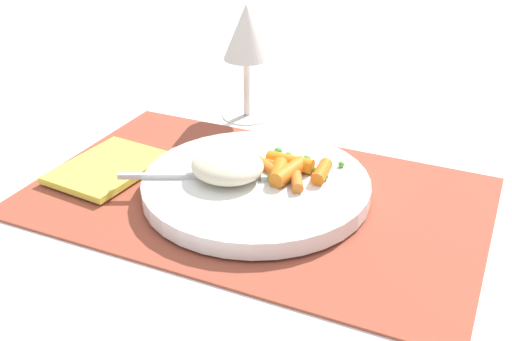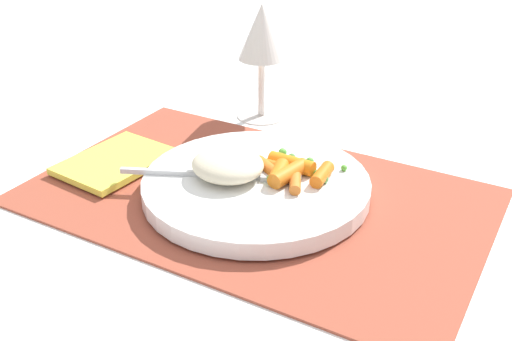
{
  "view_description": "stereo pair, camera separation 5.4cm",
  "coord_description": "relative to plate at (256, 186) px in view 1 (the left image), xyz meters",
  "views": [
    {
      "loc": [
        0.25,
        -0.54,
        0.35
      ],
      "look_at": [
        0.0,
        0.0,
        0.03
      ],
      "focal_mm": 43.0,
      "sensor_mm": 36.0,
      "label": 1
    },
    {
      "loc": [
        0.3,
        -0.52,
        0.35
      ],
      "look_at": [
        0.0,
        0.0,
        0.03
      ],
      "focal_mm": 43.0,
      "sensor_mm": 36.0,
      "label": 2
    }
  ],
  "objects": [
    {
      "name": "rice_mound",
      "position": [
        -0.03,
        -0.01,
        0.02
      ],
      "size": [
        0.08,
        0.08,
        0.03
      ],
      "primitive_type": "ellipsoid",
      "color": "beige",
      "rests_on": "plate"
    },
    {
      "name": "carrot_portion",
      "position": [
        0.03,
        0.02,
        0.02
      ],
      "size": [
        0.09,
        0.07,
        0.02
      ],
      "color": "orange",
      "rests_on": "plate"
    },
    {
      "name": "wine_glass",
      "position": [
        -0.11,
        0.21,
        0.1
      ],
      "size": [
        0.07,
        0.07,
        0.16
      ],
      "color": "silver",
      "rests_on": "ground_plane"
    },
    {
      "name": "ground_plane",
      "position": [
        0.0,
        0.0,
        -0.02
      ],
      "size": [
        2.4,
        2.4,
        0.0
      ],
      "primitive_type": "plane",
      "color": "white"
    },
    {
      "name": "placemat",
      "position": [
        0.0,
        0.0,
        -0.01
      ],
      "size": [
        0.5,
        0.32,
        0.01
      ],
      "primitive_type": "cube",
      "color": "#9E4733",
      "rests_on": "ground_plane"
    },
    {
      "name": "fork",
      "position": [
        -0.03,
        -0.01,
        0.01
      ],
      "size": [
        0.19,
        0.1,
        0.01
      ],
      "color": "silver",
      "rests_on": "plate"
    },
    {
      "name": "plate",
      "position": [
        0.0,
        0.0,
        0.0
      ],
      "size": [
        0.25,
        0.25,
        0.02
      ],
      "primitive_type": "cylinder",
      "color": "white",
      "rests_on": "placemat"
    },
    {
      "name": "pea_scatter",
      "position": [
        0.03,
        0.04,
        0.01
      ],
      "size": [
        0.08,
        0.07,
        0.01
      ],
      "color": "green",
      "rests_on": "plate"
    },
    {
      "name": "napkin",
      "position": [
        -0.19,
        -0.02,
        -0.01
      ],
      "size": [
        0.11,
        0.14,
        0.01
      ],
      "primitive_type": "cube",
      "rotation": [
        0.0,
        0.0,
        -0.09
      ],
      "color": "#EAE54C",
      "rests_on": "placemat"
    }
  ]
}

